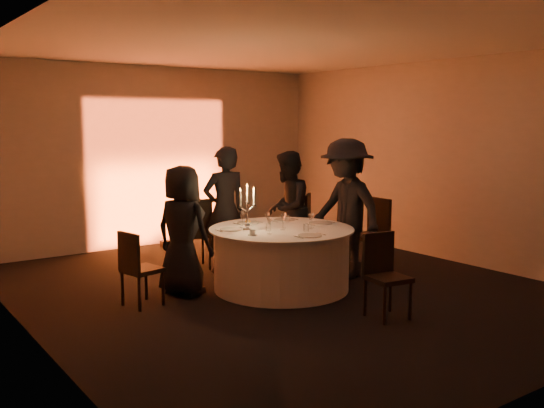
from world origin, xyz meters
TOP-DOWN VIEW (x-y plane):
  - floor at (0.00, 0.00)m, footprint 7.00×7.00m
  - ceiling at (0.00, 0.00)m, footprint 7.00×7.00m
  - wall_back at (0.00, 3.50)m, footprint 7.00×0.00m
  - wall_left at (-3.00, 0.00)m, footprint 0.00×7.00m
  - wall_right at (3.00, 0.00)m, footprint 0.00×7.00m
  - uplighter_fixture at (0.00, 3.20)m, footprint 0.25×0.12m
  - banquet_table at (0.00, 0.00)m, footprint 1.80×1.80m
  - chair_left at (-1.77, 0.34)m, footprint 0.45×0.45m
  - chair_back_left at (-0.40, 1.51)m, footprint 0.54×0.54m
  - chair_back_right at (1.31, 1.28)m, footprint 0.61×0.61m
  - chair_right at (1.64, 0.05)m, footprint 0.46×0.46m
  - chair_front at (0.24, -1.51)m, footprint 0.45×0.45m
  - guest_left at (-1.11, 0.49)m, footprint 0.76×0.90m
  - guest_back_left at (-0.11, 1.17)m, footprint 0.67×0.48m
  - guest_back_right at (0.86, 1.01)m, footprint 1.02×1.00m
  - guest_right at (1.06, -0.02)m, footprint 0.71×1.22m
  - plate_left at (-0.58, 0.26)m, footprint 0.36×0.27m
  - plate_back_left at (-0.14, 0.55)m, footprint 0.36×0.28m
  - plate_back_right at (0.38, 0.45)m, footprint 0.35×0.27m
  - plate_right at (0.61, -0.02)m, footprint 0.36×0.30m
  - plate_front at (-0.05, -0.62)m, footprint 0.36×0.27m
  - coffee_cup at (-0.55, -0.18)m, footprint 0.11×0.11m
  - candelabra at (-0.44, 0.10)m, footprint 0.24×0.12m
  - wine_glass_a at (0.24, -0.27)m, footprint 0.07×0.07m
  - wine_glass_b at (-0.14, 0.10)m, footprint 0.07×0.07m
  - wine_glass_c at (-0.06, -0.11)m, footprint 0.07×0.07m
  - wine_glass_d at (0.30, -0.22)m, footprint 0.07×0.07m
  - wine_glass_e at (-0.36, -0.24)m, footprint 0.07×0.07m
  - wine_glass_f at (0.02, -0.02)m, footprint 0.07×0.07m
  - wine_glass_g at (-0.31, 0.41)m, footprint 0.07×0.07m
  - tumbler_a at (-0.24, -0.06)m, footprint 0.07×0.07m
  - tumbler_b at (0.33, 0.32)m, footprint 0.07×0.07m
  - tumbler_c at (0.10, -0.36)m, footprint 0.07×0.07m

SIDE VIEW (x-z plane):
  - floor at x=0.00m, z-range 0.00..0.00m
  - uplighter_fixture at x=0.00m, z-range 0.00..0.10m
  - banquet_table at x=0.00m, z-range 0.00..0.77m
  - chair_left at x=-1.77m, z-range 0.05..0.91m
  - chair_front at x=0.24m, z-range 0.05..0.95m
  - chair_back_right at x=1.31m, z-range 0.06..1.04m
  - chair_back_left at x=-0.40m, z-range 0.07..1.08m
  - chair_right at x=1.64m, z-range 0.07..1.08m
  - plate_left at x=-0.58m, z-range 0.77..0.78m
  - plate_front at x=-0.05m, z-range 0.77..0.78m
  - plate_back_right at x=0.38m, z-range 0.77..0.78m
  - plate_right at x=0.61m, z-range 0.77..0.78m
  - guest_left at x=-1.11m, z-range 0.00..1.57m
  - plate_back_left at x=-0.14m, z-range 0.74..0.83m
  - coffee_cup at x=-0.55m, z-range 0.77..0.83m
  - tumbler_a at x=-0.24m, z-range 0.77..0.86m
  - tumbler_b at x=0.33m, z-range 0.77..0.86m
  - tumbler_c at x=0.10m, z-range 0.77..0.86m
  - guest_back_right at x=0.86m, z-range 0.00..1.66m
  - guest_back_left at x=-0.11m, z-range 0.00..1.75m
  - wine_glass_a at x=0.24m, z-range 0.81..1.00m
  - wine_glass_b at x=-0.14m, z-range 0.81..1.00m
  - wine_glass_c at x=-0.06m, z-range 0.81..1.00m
  - wine_glass_d at x=0.30m, z-range 0.81..1.00m
  - wine_glass_e at x=-0.36m, z-range 0.81..1.00m
  - wine_glass_f at x=0.02m, z-range 0.81..1.00m
  - wine_glass_g at x=-0.31m, z-range 0.81..1.00m
  - guest_right at x=1.06m, z-range 0.00..1.86m
  - candelabra at x=-0.44m, z-range 0.68..1.26m
  - wall_back at x=0.00m, z-range -2.00..5.00m
  - wall_left at x=-3.00m, z-range -2.00..5.00m
  - wall_right at x=3.00m, z-range -2.00..5.00m
  - ceiling at x=0.00m, z-range 3.00..3.00m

